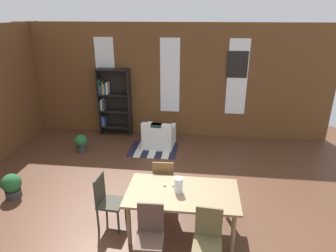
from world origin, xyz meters
The scene contains 19 objects.
ground_plane centered at (0.00, 0.00, 0.00)m, with size 10.38×10.38×0.00m, color #533221.
back_wall_brick centered at (0.00, 4.02, 1.60)m, with size 8.98×0.12×3.21m, color brown.
window_pane_0 centered at (-1.86, 3.95, 1.76)m, with size 0.55×0.02×2.08m, color white.
window_pane_1 centered at (0.00, 3.95, 1.76)m, with size 0.55×0.02×2.08m, color white.
window_pane_2 centered at (1.86, 3.95, 1.76)m, with size 0.55×0.02×2.08m, color white.
dining_table centered at (0.67, -0.24, 0.68)m, with size 1.80×0.99×0.77m.
vase_on_table centered at (0.61, -0.24, 0.89)m, with size 0.14×0.14×0.25m, color silver.
tealight_candle_0 centered at (0.50, -0.09, 0.78)m, with size 0.04×0.04×0.03m, color silver.
tealight_candle_1 centered at (0.37, -0.10, 0.78)m, with size 0.04×0.04×0.04m, color silver.
dining_chair_near_left centered at (0.26, -0.96, 0.51)m, with size 0.42×0.42×0.95m.
dining_chair_near_right centered at (1.08, -0.96, 0.51)m, with size 0.43×0.43×0.95m.
dining_chair_far_left centered at (0.27, 0.48, 0.51)m, with size 0.42×0.42×0.95m.
dining_chair_head_left centered at (-0.60, -0.24, 0.51)m, with size 0.43×0.43×0.95m.
bookshelf_tall centered at (-1.66, 3.77, 1.03)m, with size 0.94×0.31×1.97m.
armchair_white centered at (-0.20, 3.06, 0.28)m, with size 0.85×0.85×0.75m.
potted_plant_by_shelf centered at (-2.18, 2.48, 0.27)m, with size 0.33×0.33×0.48m.
potted_plant_corner centered at (-2.74, 0.34, 0.26)m, with size 0.38×0.38×0.50m.
striped_rug centered at (-0.31, 2.79, 0.00)m, with size 1.28×1.00×0.01m.
framed_picture centered at (1.83, 3.94, 2.12)m, with size 0.56×0.03×0.72m, color black.
Camera 1 is at (0.92, -4.28, 3.48)m, focal length 31.68 mm.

